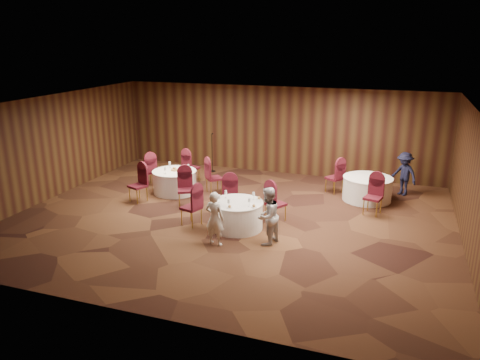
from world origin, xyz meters
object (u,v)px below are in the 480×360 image
(woman_a, at_px, (215,219))
(table_left, at_px, (175,182))
(table_right, at_px, (367,188))
(woman_b, at_px, (268,216))
(mic_stand, at_px, (212,161))
(man_c, at_px, (404,174))
(table_main, at_px, (237,215))

(woman_a, bearing_deg, table_left, -42.38)
(table_left, relative_size, woman_a, 1.04)
(table_right, height_order, woman_b, woman_b)
(table_left, distance_m, table_right, 6.14)
(table_left, xyz_separation_m, table_right, (6.00, 1.32, -0.00))
(mic_stand, height_order, man_c, mic_stand)
(table_main, xyz_separation_m, woman_b, (1.03, -0.68, 0.35))
(mic_stand, bearing_deg, woman_b, -55.92)
(woman_a, bearing_deg, table_right, -117.56)
(mic_stand, xyz_separation_m, woman_a, (2.55, -6.00, 0.27))
(table_left, height_order, mic_stand, mic_stand)
(table_left, xyz_separation_m, mic_stand, (0.20, 2.72, 0.04))
(table_main, height_order, man_c, man_c)
(table_left, xyz_separation_m, woman_b, (3.95, -2.82, 0.35))
(woman_b, bearing_deg, table_left, -107.86)
(table_left, distance_m, man_c, 7.40)
(table_left, xyz_separation_m, woman_a, (2.75, -3.28, 0.31))
(woman_b, relative_size, man_c, 1.03)
(table_main, bearing_deg, table_right, 48.26)
(table_main, xyz_separation_m, mic_stand, (-2.71, 4.85, 0.04))
(mic_stand, height_order, woman_b, mic_stand)
(woman_b, bearing_deg, mic_stand, -128.27)
(woman_b, bearing_deg, table_right, 171.24)
(table_main, relative_size, woman_a, 1.01)
(woman_a, distance_m, man_c, 6.98)
(mic_stand, bearing_deg, table_main, -60.79)
(table_main, height_order, mic_stand, mic_stand)
(table_right, relative_size, mic_stand, 1.04)
(mic_stand, distance_m, man_c, 6.87)
(table_main, relative_size, woman_b, 0.95)
(man_c, bearing_deg, woman_b, -85.44)
(table_main, xyz_separation_m, table_right, (3.08, 3.45, -0.00))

